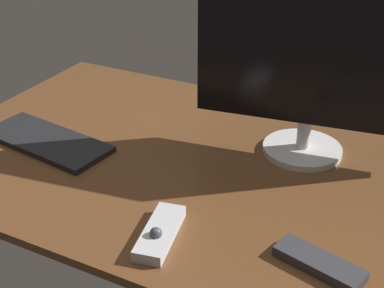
# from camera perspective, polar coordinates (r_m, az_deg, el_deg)

# --- Properties ---
(desk) EXTENTS (1.40, 0.84, 0.02)m
(desk) POSITION_cam_1_polar(r_m,az_deg,el_deg) (1.30, 2.10, -2.56)
(desk) COLOR brown
(desk) RESTS_ON ground
(monitor) EXTENTS (0.54, 0.19, 0.47)m
(monitor) POSITION_cam_1_polar(r_m,az_deg,el_deg) (1.27, 12.47, 8.76)
(monitor) COLOR silver
(monitor) RESTS_ON desk
(keyboard) EXTENTS (0.36, 0.18, 0.01)m
(keyboard) POSITION_cam_1_polar(r_m,az_deg,el_deg) (1.43, -14.94, 0.31)
(keyboard) COLOR black
(keyboard) RESTS_ON desk
(media_remote) EXTENTS (0.09, 0.17, 0.04)m
(media_remote) POSITION_cam_1_polar(r_m,az_deg,el_deg) (1.06, -3.39, -9.25)
(media_remote) COLOR #B7B7BC
(media_remote) RESTS_ON desk
(tv_remote) EXTENTS (0.17, 0.09, 0.02)m
(tv_remote) POSITION_cam_1_polar(r_m,az_deg,el_deg) (1.03, 13.16, -12.04)
(tv_remote) COLOR #2D2D33
(tv_remote) RESTS_ON desk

